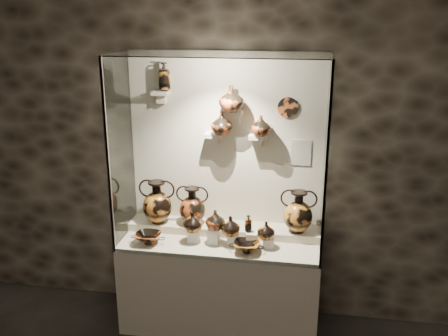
{
  "coord_description": "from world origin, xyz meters",
  "views": [
    {
      "loc": [
        0.68,
        -1.65,
        2.73
      ],
      "look_at": [
        0.03,
        2.22,
        1.47
      ],
      "focal_mm": 40.0,
      "sensor_mm": 36.0,
      "label": 1
    }
  ],
  "objects_px": {
    "amphora_right": "(298,212)",
    "lekythos_small": "(248,223)",
    "kylix_left": "(148,237)",
    "ovoid_vase_b": "(231,99)",
    "jug_c": "(230,226)",
    "jug_a": "(193,222)",
    "kylix_right": "(247,246)",
    "lekythos_tall": "(164,75)",
    "ovoid_vase_a": "(222,123)",
    "amphora_mid": "(192,206)",
    "amphora_left": "(157,202)",
    "jug_e": "(266,230)",
    "ovoid_vase_c": "(261,126)",
    "jug_b": "(215,220)"
  },
  "relations": [
    {
      "from": "amphora_right",
      "to": "lekythos_small",
      "type": "bearing_deg",
      "value": -161.8
    },
    {
      "from": "kylix_left",
      "to": "ovoid_vase_b",
      "type": "bearing_deg",
      "value": 5.53
    },
    {
      "from": "jug_c",
      "to": "lekythos_small",
      "type": "height_order",
      "value": "lekythos_small"
    },
    {
      "from": "jug_a",
      "to": "ovoid_vase_b",
      "type": "xyz_separation_m",
      "value": [
        0.29,
        0.25,
        1.01
      ]
    },
    {
      "from": "kylix_right",
      "to": "lekythos_tall",
      "type": "xyz_separation_m",
      "value": [
        -0.76,
        0.41,
        1.32
      ]
    },
    {
      "from": "kylix_left",
      "to": "ovoid_vase_a",
      "type": "distance_m",
      "value": 1.14
    },
    {
      "from": "amphora_right",
      "to": "kylix_left",
      "type": "bearing_deg",
      "value": -171.98
    },
    {
      "from": "kylix_left",
      "to": "jug_a",
      "type": "bearing_deg",
      "value": -8.31
    },
    {
      "from": "amphora_mid",
      "to": "ovoid_vase_b",
      "type": "xyz_separation_m",
      "value": [
        0.34,
        0.03,
        0.95
      ]
    },
    {
      "from": "amphora_left",
      "to": "kylix_left",
      "type": "distance_m",
      "value": 0.36
    },
    {
      "from": "jug_a",
      "to": "jug_e",
      "type": "height_order",
      "value": "jug_a"
    },
    {
      "from": "ovoid_vase_a",
      "to": "amphora_right",
      "type": "bearing_deg",
      "value": 16.82
    },
    {
      "from": "jug_a",
      "to": "ovoid_vase_a",
      "type": "height_order",
      "value": "ovoid_vase_a"
    },
    {
      "from": "amphora_left",
      "to": "ovoid_vase_c",
      "type": "height_order",
      "value": "ovoid_vase_c"
    },
    {
      "from": "amphora_mid",
      "to": "jug_e",
      "type": "distance_m",
      "value": 0.71
    },
    {
      "from": "amphora_right",
      "to": "jug_a",
      "type": "relative_size",
      "value": 2.14
    },
    {
      "from": "amphora_left",
      "to": "jug_b",
      "type": "relative_size",
      "value": 2.29
    },
    {
      "from": "jug_b",
      "to": "jug_e",
      "type": "height_order",
      "value": "jug_b"
    },
    {
      "from": "lekythos_small",
      "to": "ovoid_vase_a",
      "type": "height_order",
      "value": "ovoid_vase_a"
    },
    {
      "from": "jug_b",
      "to": "jug_c",
      "type": "bearing_deg",
      "value": -21.48
    },
    {
      "from": "jug_b",
      "to": "ovoid_vase_a",
      "type": "distance_m",
      "value": 0.81
    },
    {
      "from": "jug_b",
      "to": "lekythos_tall",
      "type": "xyz_separation_m",
      "value": [
        -0.48,
        0.29,
        1.16
      ]
    },
    {
      "from": "jug_a",
      "to": "lekythos_small",
      "type": "relative_size",
      "value": 1.06
    },
    {
      "from": "amphora_left",
      "to": "ovoid_vase_b",
      "type": "relative_size",
      "value": 1.81
    },
    {
      "from": "jug_a",
      "to": "kylix_left",
      "type": "height_order",
      "value": "jug_a"
    },
    {
      "from": "amphora_right",
      "to": "jug_e",
      "type": "xyz_separation_m",
      "value": [
        -0.25,
        -0.21,
        -0.1
      ]
    },
    {
      "from": "amphora_right",
      "to": "jug_e",
      "type": "relative_size",
      "value": 2.45
    },
    {
      "from": "jug_b",
      "to": "ovoid_vase_b",
      "type": "relative_size",
      "value": 0.79
    },
    {
      "from": "jug_a",
      "to": "jug_b",
      "type": "xyz_separation_m",
      "value": [
        0.19,
        0.01,
        0.03
      ]
    },
    {
      "from": "amphora_left",
      "to": "jug_a",
      "type": "distance_m",
      "value": 0.42
    },
    {
      "from": "jug_b",
      "to": "ovoid_vase_a",
      "type": "height_order",
      "value": "ovoid_vase_a"
    },
    {
      "from": "amphora_left",
      "to": "amphora_mid",
      "type": "bearing_deg",
      "value": 0.6
    },
    {
      "from": "jug_a",
      "to": "lekythos_tall",
      "type": "bearing_deg",
      "value": 145.14
    },
    {
      "from": "amphora_left",
      "to": "jug_e",
      "type": "xyz_separation_m",
      "value": [
        0.99,
        -0.2,
        -0.11
      ]
    },
    {
      "from": "ovoid_vase_b",
      "to": "amphora_right",
      "type": "bearing_deg",
      "value": -29.04
    },
    {
      "from": "jug_c",
      "to": "amphora_left",
      "type": "bearing_deg",
      "value": 166.17
    },
    {
      "from": "jug_b",
      "to": "kylix_left",
      "type": "height_order",
      "value": "jug_b"
    },
    {
      "from": "lekythos_tall",
      "to": "kylix_right",
      "type": "bearing_deg",
      "value": -8.46
    },
    {
      "from": "jug_e",
      "to": "ovoid_vase_a",
      "type": "distance_m",
      "value": 0.96
    },
    {
      "from": "kylix_left",
      "to": "ovoid_vase_b",
      "type": "xyz_separation_m",
      "value": [
        0.66,
        0.34,
        1.14
      ]
    },
    {
      "from": "jug_b",
      "to": "kylix_right",
      "type": "distance_m",
      "value": 0.34
    },
    {
      "from": "amphora_right",
      "to": "ovoid_vase_b",
      "type": "height_order",
      "value": "ovoid_vase_b"
    },
    {
      "from": "amphora_left",
      "to": "jug_a",
      "type": "height_order",
      "value": "amphora_left"
    },
    {
      "from": "jug_a",
      "to": "kylix_right",
      "type": "bearing_deg",
      "value": -1.74
    },
    {
      "from": "amphora_left",
      "to": "ovoid_vase_b",
      "type": "bearing_deg",
      "value": 1.92
    },
    {
      "from": "kylix_left",
      "to": "amphora_right",
      "type": "bearing_deg",
      "value": -8.53
    },
    {
      "from": "ovoid_vase_a",
      "to": "amphora_left",
      "type": "bearing_deg",
      "value": -151.72
    },
    {
      "from": "jug_e",
      "to": "lekythos_tall",
      "type": "distance_m",
      "value": 1.55
    },
    {
      "from": "amphora_mid",
      "to": "jug_e",
      "type": "bearing_deg",
      "value": -0.69
    },
    {
      "from": "jug_a",
      "to": "ovoid_vase_a",
      "type": "distance_m",
      "value": 0.86
    }
  ]
}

